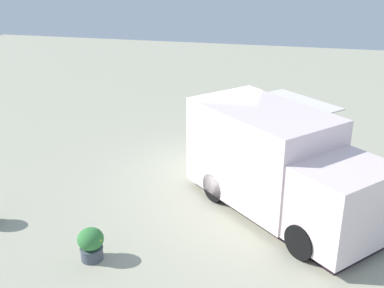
{
  "coord_description": "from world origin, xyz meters",
  "views": [
    {
      "loc": [
        -12.37,
        -2.25,
        5.97
      ],
      "look_at": [
        -1.13,
        0.38,
        1.24
      ],
      "focal_mm": 44.53,
      "sensor_mm": 36.0,
      "label": 1
    }
  ],
  "objects_px": {
    "food_truck": "(279,167)",
    "person_customer": "(259,135)",
    "planter_flowering_near": "(91,243)",
    "trash_bin": "(216,114)"
  },
  "relations": [
    {
      "from": "food_truck",
      "to": "person_customer",
      "type": "distance_m",
      "value": 4.42
    },
    {
      "from": "food_truck",
      "to": "person_customer",
      "type": "height_order",
      "value": "food_truck"
    },
    {
      "from": "planter_flowering_near",
      "to": "person_customer",
      "type": "bearing_deg",
      "value": -20.86
    },
    {
      "from": "food_truck",
      "to": "person_customer",
      "type": "xyz_separation_m",
      "value": [
        4.25,
        0.85,
        -0.87
      ]
    },
    {
      "from": "person_customer",
      "to": "planter_flowering_near",
      "type": "bearing_deg",
      "value": 159.14
    },
    {
      "from": "person_customer",
      "to": "planter_flowering_near",
      "type": "xyz_separation_m",
      "value": [
        -7.15,
        2.72,
        0.07
      ]
    },
    {
      "from": "person_customer",
      "to": "food_truck",
      "type": "bearing_deg",
      "value": -168.69
    },
    {
      "from": "food_truck",
      "to": "planter_flowering_near",
      "type": "distance_m",
      "value": 4.67
    },
    {
      "from": "planter_flowering_near",
      "to": "trash_bin",
      "type": "xyz_separation_m",
      "value": [
        8.64,
        -1.0,
        0.06
      ]
    },
    {
      "from": "person_customer",
      "to": "trash_bin",
      "type": "distance_m",
      "value": 2.28
    }
  ]
}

